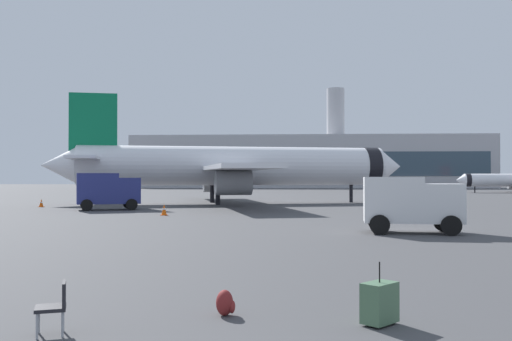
% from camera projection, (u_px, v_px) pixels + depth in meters
% --- Properties ---
extents(airplane_at_gate, '(35.36, 32.19, 10.50)m').
position_uv_depth(airplane_at_gate, '(233.00, 166.00, 55.70)').
color(airplane_at_gate, white).
rests_on(airplane_at_gate, ground).
extents(service_truck, '(5.28, 3.94, 2.90)m').
position_uv_depth(service_truck, '(108.00, 190.00, 44.70)').
color(service_truck, navy).
rests_on(service_truck, ground).
extents(cargo_van, '(4.57, 2.68, 2.60)m').
position_uv_depth(cargo_van, '(411.00, 202.00, 26.19)').
color(cargo_van, white).
rests_on(cargo_van, ground).
extents(safety_cone_near, '(0.44, 0.44, 0.75)m').
position_uv_depth(safety_cone_near, '(164.00, 210.00, 38.38)').
color(safety_cone_near, '#F2590C').
rests_on(safety_cone_near, ground).
extents(safety_cone_mid, '(0.44, 0.44, 0.71)m').
position_uv_depth(safety_cone_mid, '(41.00, 203.00, 49.14)').
color(safety_cone_mid, '#F2590C').
rests_on(safety_cone_mid, ground).
extents(rolling_suitcase, '(0.73, 0.74, 1.10)m').
position_uv_depth(rolling_suitcase, '(380.00, 303.00, 9.89)').
color(rolling_suitcase, '#476B4C').
rests_on(rolling_suitcase, ground).
extents(traveller_backpack, '(0.36, 0.40, 0.48)m').
position_uv_depth(traveller_backpack, '(226.00, 303.00, 10.55)').
color(traveller_backpack, maroon).
rests_on(traveller_backpack, ground).
extents(gate_chair, '(0.62, 0.62, 0.86)m').
position_uv_depth(gate_chair, '(56.00, 304.00, 9.28)').
color(gate_chair, black).
rests_on(gate_chair, ground).
extents(terminal_building, '(86.67, 17.66, 24.68)m').
position_uv_depth(terminal_building, '(310.00, 162.00, 141.25)').
color(terminal_building, '#B2B2B7').
rests_on(terminal_building, ground).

